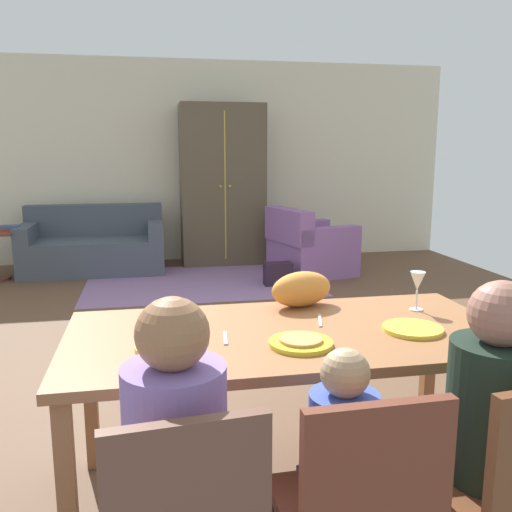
{
  "coord_description": "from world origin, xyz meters",
  "views": [
    {
      "loc": [
        -0.71,
        -3.53,
        1.5
      ],
      "look_at": [
        -0.06,
        -0.18,
        0.85
      ],
      "focal_mm": 38.72,
      "sensor_mm": 36.0,
      "label": 1
    }
  ],
  "objects_px": {
    "wine_glass": "(417,283)",
    "armchair": "(309,249)",
    "cat": "(301,289)",
    "armoire": "(222,185)",
    "plate_near_woman": "(413,329)",
    "person_child": "(338,493)",
    "person_man": "(175,487)",
    "book_lower": "(4,229)",
    "dining_chair_child": "(359,509)",
    "handbag": "(278,274)",
    "plate_near_child": "(301,343)",
    "plate_near_man": "(168,346)",
    "book_upper": "(9,227)",
    "person_woman": "(482,452)",
    "dining_table": "(289,347)",
    "couch": "(94,247)"
  },
  "relations": [
    {
      "from": "armchair",
      "to": "book_lower",
      "type": "bearing_deg",
      "value": 173.17
    },
    {
      "from": "plate_near_man",
      "to": "couch",
      "type": "height_order",
      "value": "couch"
    },
    {
      "from": "person_child",
      "to": "person_woman",
      "type": "height_order",
      "value": "person_woman"
    },
    {
      "from": "cat",
      "to": "person_woman",
      "type": "bearing_deg",
      "value": -87.61
    },
    {
      "from": "dining_table",
      "to": "dining_chair_child",
      "type": "bearing_deg",
      "value": -89.86
    },
    {
      "from": "plate_near_man",
      "to": "armchair",
      "type": "distance_m",
      "value": 4.79
    },
    {
      "from": "dining_table",
      "to": "book_lower",
      "type": "bearing_deg",
      "value": 115.51
    },
    {
      "from": "book_lower",
      "to": "handbag",
      "type": "xyz_separation_m",
      "value": [
        3.09,
        -0.91,
        -0.46
      ]
    },
    {
      "from": "plate_near_woman",
      "to": "person_child",
      "type": "bearing_deg",
      "value": -133.19
    },
    {
      "from": "wine_glass",
      "to": "armchair",
      "type": "relative_size",
      "value": 0.18
    },
    {
      "from": "plate_near_man",
      "to": "handbag",
      "type": "xyz_separation_m",
      "value": [
        1.35,
        3.9,
        -0.64
      ]
    },
    {
      "from": "plate_near_child",
      "to": "cat",
      "type": "bearing_deg",
      "value": 74.25
    },
    {
      "from": "book_lower",
      "to": "book_upper",
      "type": "bearing_deg",
      "value": 22.55
    },
    {
      "from": "dining_table",
      "to": "person_child",
      "type": "bearing_deg",
      "value": -90.07
    },
    {
      "from": "armoire",
      "to": "handbag",
      "type": "bearing_deg",
      "value": -72.58
    },
    {
      "from": "book_upper",
      "to": "plate_near_woman",
      "type": "bearing_deg",
      "value": -60.78
    },
    {
      "from": "person_man",
      "to": "book_lower",
      "type": "distance_m",
      "value": 5.61
    },
    {
      "from": "armchair",
      "to": "handbag",
      "type": "relative_size",
      "value": 3.3
    },
    {
      "from": "armchair",
      "to": "handbag",
      "type": "distance_m",
      "value": 0.72
    },
    {
      "from": "dining_table",
      "to": "armoire",
      "type": "distance_m",
      "value": 5.22
    },
    {
      "from": "plate_near_man",
      "to": "couch",
      "type": "distance_m",
      "value": 5.14
    },
    {
      "from": "person_man",
      "to": "dining_chair_child",
      "type": "distance_m",
      "value": 0.54
    },
    {
      "from": "person_child",
      "to": "person_man",
      "type": "bearing_deg",
      "value": 179.44
    },
    {
      "from": "plate_near_man",
      "to": "couch",
      "type": "relative_size",
      "value": 0.15
    },
    {
      "from": "person_man",
      "to": "dining_chair_child",
      "type": "bearing_deg",
      "value": -18.84
    },
    {
      "from": "dining_chair_child",
      "to": "book_upper",
      "type": "bearing_deg",
      "value": 111.61
    },
    {
      "from": "plate_near_child",
      "to": "plate_near_woman",
      "type": "relative_size",
      "value": 1.0
    },
    {
      "from": "person_woman",
      "to": "couch",
      "type": "xyz_separation_m",
      "value": [
        -1.77,
        5.58,
        -0.21
      ]
    },
    {
      "from": "person_man",
      "to": "handbag",
      "type": "height_order",
      "value": "person_man"
    },
    {
      "from": "person_woman",
      "to": "book_upper",
      "type": "bearing_deg",
      "value": 116.69
    },
    {
      "from": "plate_near_child",
      "to": "cat",
      "type": "relative_size",
      "value": 0.78
    },
    {
      "from": "armchair",
      "to": "book_upper",
      "type": "bearing_deg",
      "value": 172.72
    },
    {
      "from": "person_woman",
      "to": "cat",
      "type": "xyz_separation_m",
      "value": [
        -0.35,
        0.99,
        0.33
      ]
    },
    {
      "from": "plate_near_child",
      "to": "plate_near_man",
      "type": "bearing_deg",
      "value": 173.26
    },
    {
      "from": "cat",
      "to": "armoire",
      "type": "distance_m",
      "value": 4.85
    },
    {
      "from": "armchair",
      "to": "plate_near_woman",
      "type": "bearing_deg",
      "value": -100.81
    },
    {
      "from": "plate_near_child",
      "to": "person_man",
      "type": "distance_m",
      "value": 0.73
    },
    {
      "from": "book_lower",
      "to": "dining_table",
      "type": "bearing_deg",
      "value": -64.49
    },
    {
      "from": "dining_chair_child",
      "to": "handbag",
      "type": "distance_m",
      "value": 4.69
    },
    {
      "from": "wine_glass",
      "to": "couch",
      "type": "distance_m",
      "value": 5.17
    },
    {
      "from": "cat",
      "to": "dining_chair_child",
      "type": "bearing_deg",
      "value": -114.58
    },
    {
      "from": "plate_near_child",
      "to": "handbag",
      "type": "height_order",
      "value": "plate_near_child"
    },
    {
      "from": "plate_near_child",
      "to": "person_woman",
      "type": "relative_size",
      "value": 0.23
    },
    {
      "from": "armoire",
      "to": "plate_near_child",
      "type": "bearing_deg",
      "value": -94.3
    },
    {
      "from": "wine_glass",
      "to": "dining_chair_child",
      "type": "height_order",
      "value": "wine_glass"
    },
    {
      "from": "plate_near_child",
      "to": "person_child",
      "type": "distance_m",
      "value": 0.57
    },
    {
      "from": "dining_table",
      "to": "plate_near_woman",
      "type": "distance_m",
      "value": 0.52
    },
    {
      "from": "wine_glass",
      "to": "dining_table",
      "type": "bearing_deg",
      "value": -164.85
    },
    {
      "from": "person_man",
      "to": "armchair",
      "type": "xyz_separation_m",
      "value": [
        1.85,
        4.91,
        -0.19
      ]
    },
    {
      "from": "person_man",
      "to": "armoire",
      "type": "distance_m",
      "value": 5.92
    }
  ]
}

